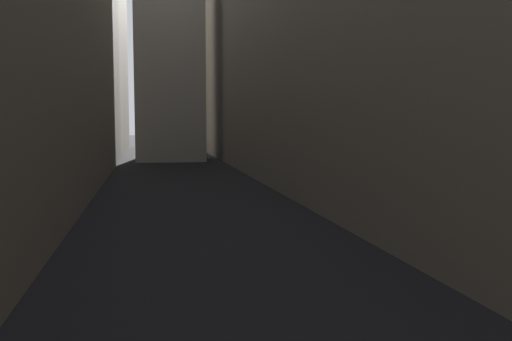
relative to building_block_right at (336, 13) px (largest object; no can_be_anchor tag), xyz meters
name	(u,v)px	position (x,y,z in m)	size (l,w,h in m)	color
ground_plane	(183,184)	(-11.66, -2.00, -12.45)	(264.00, 264.00, 0.00)	black
building_block_left	(0,9)	(-23.58, 0.00, -0.58)	(12.84, 108.00, 23.72)	#756B5B
building_block_right	(336,13)	(0.00, 0.00, 0.00)	(12.33, 108.00, 24.89)	gray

